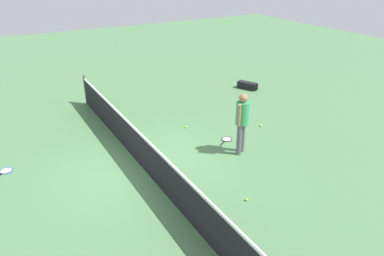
{
  "coord_description": "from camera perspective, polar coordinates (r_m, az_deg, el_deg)",
  "views": [
    {
      "loc": [
        -7.6,
        2.87,
        4.84
      ],
      "look_at": [
        -0.36,
        -1.31,
        0.9
      ],
      "focal_mm": 34.0,
      "sensor_mm": 36.0,
      "label": 1
    }
  ],
  "objects": [
    {
      "name": "tennis_racket_near_player",
      "position": [
        10.66,
        5.41,
        -1.81
      ],
      "size": [
        0.44,
        0.59,
        0.03
      ],
      "color": "black",
      "rests_on": "ground_plane"
    },
    {
      "name": "tennis_racket_far_player",
      "position": [
        10.22,
        -27.23,
        -6.04
      ],
      "size": [
        0.54,
        0.53,
        0.03
      ],
      "color": "blue",
      "rests_on": "ground_plane"
    },
    {
      "name": "equipment_bag",
      "position": [
        14.92,
        8.8,
        6.57
      ],
      "size": [
        0.84,
        0.6,
        0.28
      ],
      "color": "black",
      "rests_on": "ground_plane"
    },
    {
      "name": "tennis_ball_near_player",
      "position": [
        11.66,
        10.71,
        0.41
      ],
      "size": [
        0.07,
        0.07,
        0.07
      ],
      "primitive_type": "sphere",
      "color": "#C6E033",
      "rests_on": "ground_plane"
    },
    {
      "name": "court_net",
      "position": [
        9.21,
        -8.2,
        -3.15
      ],
      "size": [
        10.09,
        0.09,
        1.07
      ],
      "color": "#4C4C51",
      "rests_on": "ground_plane"
    },
    {
      "name": "ground_plane",
      "position": [
        9.46,
        -8.02,
        -5.82
      ],
      "size": [
        40.0,
        40.0,
        0.0
      ],
      "primitive_type": "plane",
      "color": "#4C7A4C"
    },
    {
      "name": "tennis_ball_baseline",
      "position": [
        11.35,
        -1.0,
        0.16
      ],
      "size": [
        0.07,
        0.07,
        0.07
      ],
      "primitive_type": "sphere",
      "color": "#C6E033",
      "rests_on": "ground_plane"
    },
    {
      "name": "player_near_side",
      "position": [
        9.6,
        7.86,
        1.46
      ],
      "size": [
        0.46,
        0.5,
        1.7
      ],
      "color": "#595960",
      "rests_on": "ground_plane"
    },
    {
      "name": "tennis_ball_by_net",
      "position": [
        12.21,
        -11.81,
        1.48
      ],
      "size": [
        0.07,
        0.07,
        0.07
      ],
      "primitive_type": "sphere",
      "color": "#C6E033",
      "rests_on": "ground_plane"
    },
    {
      "name": "tennis_ball_midcourt",
      "position": [
        8.19,
        8.56,
        -11.04
      ],
      "size": [
        0.07,
        0.07,
        0.07
      ],
      "primitive_type": "sphere",
      "color": "#C6E033",
      "rests_on": "ground_plane"
    }
  ]
}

